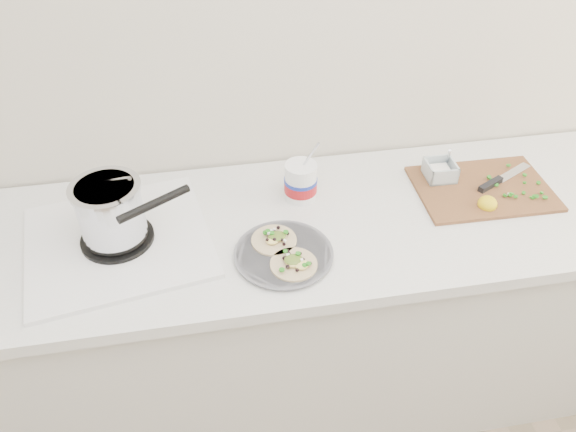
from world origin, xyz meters
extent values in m
cube|color=beige|center=(0.00, 1.73, 1.30)|extent=(3.50, 0.05, 2.60)
cube|color=beige|center=(0.00, 1.43, 0.43)|extent=(2.40, 0.62, 0.86)
cube|color=silver|center=(0.00, 1.41, 0.88)|extent=(2.44, 0.66, 0.04)
cube|color=silver|center=(-0.52, 1.41, 0.91)|extent=(0.57, 0.54, 0.01)
cylinder|color=black|center=(-0.52, 1.41, 0.92)|extent=(0.21, 0.21, 0.01)
torus|color=black|center=(-0.52, 1.41, 0.94)|extent=(0.18, 0.18, 0.02)
cylinder|color=silver|center=(-0.52, 1.41, 1.03)|extent=(0.18, 0.18, 0.16)
cylinder|color=slate|center=(-0.06, 1.28, 0.91)|extent=(0.26, 0.26, 0.01)
cylinder|color=slate|center=(-0.06, 1.28, 0.91)|extent=(0.28, 0.28, 0.00)
cylinder|color=white|center=(0.04, 1.53, 0.96)|extent=(0.10, 0.10, 0.12)
cylinder|color=#A81218|center=(0.04, 1.53, 0.95)|extent=(0.10, 0.10, 0.04)
cylinder|color=#192D99|center=(0.04, 1.53, 0.97)|extent=(0.10, 0.10, 0.01)
cube|color=brown|center=(0.62, 1.46, 0.91)|extent=(0.43, 0.30, 0.01)
cube|color=white|center=(0.50, 1.54, 0.93)|extent=(0.06, 0.06, 0.03)
ellipsoid|color=yellow|center=(0.59, 1.37, 0.93)|extent=(0.06, 0.06, 0.05)
cube|color=silver|center=(0.75, 1.52, 0.91)|extent=(0.15, 0.10, 0.00)
cube|color=black|center=(0.64, 1.46, 0.92)|extent=(0.10, 0.06, 0.02)
camera|label=1|loc=(-0.24, 0.16, 2.00)|focal=35.00mm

